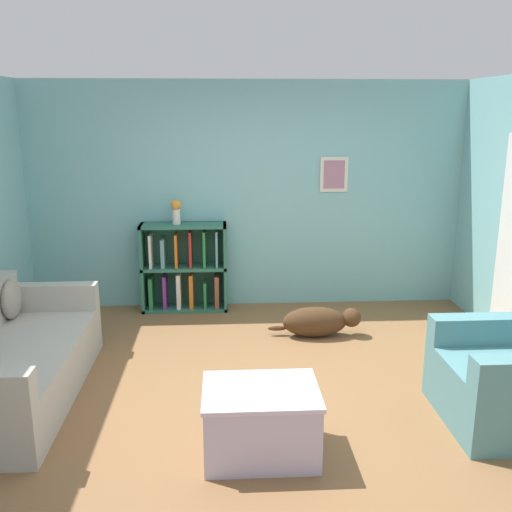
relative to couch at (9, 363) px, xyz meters
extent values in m
plane|color=brown|center=(2.00, 0.01, -0.30)|extent=(14.00, 14.00, 0.00)
cube|color=#7AB7BC|center=(2.00, 2.26, 1.00)|extent=(5.60, 0.10, 2.60)
cube|color=silver|center=(3.00, 2.20, 1.25)|extent=(0.32, 0.02, 0.40)
cube|color=#A37089|center=(3.00, 2.19, 1.25)|extent=(0.24, 0.01, 0.32)
cube|color=#ADA89E|center=(0.06, 0.00, -0.09)|extent=(0.92, 2.04, 0.42)
cube|color=#ADA89E|center=(0.06, 0.94, 0.25)|extent=(0.92, 0.16, 0.25)
ellipsoid|color=gray|center=(-0.20, 0.71, 0.30)|extent=(0.14, 0.36, 0.36)
cube|color=#2D6B56|center=(0.80, 2.05, 0.21)|extent=(0.04, 0.30, 1.02)
cube|color=#2D6B56|center=(1.74, 2.05, 0.21)|extent=(0.04, 0.30, 1.02)
cube|color=#2D6B56|center=(1.27, 2.19, 0.21)|extent=(0.98, 0.02, 1.02)
cube|color=#2D6B56|center=(1.27, 2.05, -0.28)|extent=(0.98, 0.30, 0.04)
cube|color=#2D6B56|center=(1.27, 2.05, 0.21)|extent=(0.98, 0.30, 0.04)
cube|color=#2D6B56|center=(1.27, 2.05, 0.70)|extent=(0.98, 0.30, 0.04)
cube|color=#287A3D|center=(0.88, 2.04, -0.09)|extent=(0.04, 0.22, 0.39)
cube|color=silver|center=(0.90, 2.04, 0.42)|extent=(0.03, 0.22, 0.38)
cube|color=#7A2D84|center=(1.04, 2.04, -0.08)|extent=(0.04, 0.22, 0.40)
cube|color=#60939E|center=(1.04, 2.04, 0.39)|extent=(0.04, 0.22, 0.33)
cube|color=silver|center=(1.20, 2.04, -0.07)|extent=(0.05, 0.22, 0.43)
cube|color=orange|center=(1.19, 2.04, 0.42)|extent=(0.03, 0.22, 0.38)
cube|color=orange|center=(1.35, 2.04, -0.07)|extent=(0.04, 0.22, 0.42)
cube|color=#B22823|center=(1.35, 2.04, 0.43)|extent=(0.03, 0.22, 0.41)
cube|color=#287A3D|center=(1.50, 2.04, -0.12)|extent=(0.03, 0.22, 0.32)
cube|color=#287A3D|center=(1.50, 2.04, 0.43)|extent=(0.03, 0.22, 0.41)
cube|color=brown|center=(1.64, 2.04, -0.08)|extent=(0.05, 0.22, 0.40)
cube|color=#60939E|center=(1.65, 2.04, 0.44)|extent=(0.03, 0.22, 0.42)
cube|color=slate|center=(3.82, -0.57, -0.07)|extent=(0.94, 0.96, 0.47)
cube|color=slate|center=(3.82, -0.18, 0.28)|extent=(0.94, 0.18, 0.22)
cube|color=#BCB2D1|center=(1.96, -0.89, -0.06)|extent=(0.75, 0.56, 0.48)
cube|color=silver|center=(1.96, -0.89, 0.16)|extent=(0.77, 0.58, 0.03)
ellipsoid|color=#472D19|center=(2.65, 1.15, -0.14)|extent=(0.66, 0.28, 0.31)
sphere|color=#472D19|center=(3.03, 1.15, -0.10)|extent=(0.20, 0.20, 0.20)
ellipsoid|color=#472D19|center=(2.27, 1.19, -0.22)|extent=(0.20, 0.05, 0.05)
cylinder|color=silver|center=(1.20, 2.05, 0.80)|extent=(0.09, 0.09, 0.17)
sphere|color=orange|center=(1.20, 2.05, 0.94)|extent=(0.12, 0.12, 0.12)
camera|label=1|loc=(1.74, -4.31, 1.96)|focal=40.00mm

